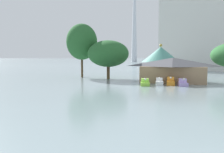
{
  "coord_description": "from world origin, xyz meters",
  "views": [
    {
      "loc": [
        14.73,
        -9.12,
        5.16
      ],
      "look_at": [
        6.11,
        22.04,
        2.58
      ],
      "focal_mm": 39.21,
      "sensor_mm": 36.0,
      "label": 1
    }
  ],
  "objects_px": {
    "pedal_boat_lavender": "(183,83)",
    "shoreline_tree_tall_left": "(82,42)",
    "green_roof_pavilion": "(161,60)",
    "pedal_boat_white": "(159,82)",
    "pedal_boat_orange": "(171,82)",
    "shoreline_tree_mid": "(108,54)",
    "pedal_boat_lime": "(145,83)",
    "boathouse": "(173,69)",
    "background_building_block": "(195,35)"
  },
  "relations": [
    {
      "from": "pedal_boat_orange",
      "to": "background_building_block",
      "type": "relative_size",
      "value": 0.09
    },
    {
      "from": "pedal_boat_orange",
      "to": "green_roof_pavilion",
      "type": "bearing_deg",
      "value": -171.43
    },
    {
      "from": "pedal_boat_orange",
      "to": "shoreline_tree_mid",
      "type": "distance_m",
      "value": 18.11
    },
    {
      "from": "pedal_boat_lime",
      "to": "shoreline_tree_tall_left",
      "type": "relative_size",
      "value": 0.24
    },
    {
      "from": "green_roof_pavilion",
      "to": "background_building_block",
      "type": "height_order",
      "value": "background_building_block"
    },
    {
      "from": "pedal_boat_lime",
      "to": "pedal_boat_orange",
      "type": "relative_size",
      "value": 1.33
    },
    {
      "from": "green_roof_pavilion",
      "to": "shoreline_tree_mid",
      "type": "bearing_deg",
      "value": -154.79
    },
    {
      "from": "pedal_boat_lavender",
      "to": "shoreline_tree_tall_left",
      "type": "distance_m",
      "value": 28.79
    },
    {
      "from": "pedal_boat_orange",
      "to": "boathouse",
      "type": "height_order",
      "value": "boathouse"
    },
    {
      "from": "pedal_boat_lavender",
      "to": "shoreline_tree_tall_left",
      "type": "bearing_deg",
      "value": -125.73
    },
    {
      "from": "green_roof_pavilion",
      "to": "background_building_block",
      "type": "xyz_separation_m",
      "value": [
        10.1,
        41.76,
        9.55
      ]
    },
    {
      "from": "pedal_boat_lavender",
      "to": "shoreline_tree_mid",
      "type": "xyz_separation_m",
      "value": [
        -16.8,
        9.77,
        5.42
      ]
    },
    {
      "from": "pedal_boat_lavender",
      "to": "boathouse",
      "type": "distance_m",
      "value": 6.03
    },
    {
      "from": "pedal_boat_lavender",
      "to": "shoreline_tree_mid",
      "type": "distance_m",
      "value": 20.18
    },
    {
      "from": "boathouse",
      "to": "shoreline_tree_mid",
      "type": "distance_m",
      "value": 15.89
    },
    {
      "from": "pedal_boat_white",
      "to": "background_building_block",
      "type": "xyz_separation_m",
      "value": [
        9.14,
        56.9,
        13.35
      ]
    },
    {
      "from": "pedal_boat_lime",
      "to": "boathouse",
      "type": "height_order",
      "value": "boathouse"
    },
    {
      "from": "boathouse",
      "to": "green_roof_pavilion",
      "type": "relative_size",
      "value": 1.46
    },
    {
      "from": "pedal_boat_white",
      "to": "boathouse",
      "type": "bearing_deg",
      "value": 150.33
    },
    {
      "from": "pedal_boat_lavender",
      "to": "shoreline_tree_mid",
      "type": "bearing_deg",
      "value": -129.06
    },
    {
      "from": "boathouse",
      "to": "shoreline_tree_mid",
      "type": "xyz_separation_m",
      "value": [
        -14.89,
        4.46,
        3.29
      ]
    },
    {
      "from": "pedal_boat_white",
      "to": "pedal_boat_orange",
      "type": "height_order",
      "value": "pedal_boat_orange"
    },
    {
      "from": "pedal_boat_white",
      "to": "boathouse",
      "type": "xyz_separation_m",
      "value": [
        2.22,
        5.17,
        2.11
      ]
    },
    {
      "from": "boathouse",
      "to": "shoreline_tree_tall_left",
      "type": "distance_m",
      "value": 24.57
    },
    {
      "from": "pedal_boat_orange",
      "to": "pedal_boat_lavender",
      "type": "relative_size",
      "value": 0.82
    },
    {
      "from": "pedal_boat_lime",
      "to": "shoreline_tree_tall_left",
      "type": "xyz_separation_m",
      "value": [
        -17.96,
        13.78,
        8.5
      ]
    },
    {
      "from": "pedal_boat_lime",
      "to": "pedal_boat_orange",
      "type": "height_order",
      "value": "pedal_boat_orange"
    },
    {
      "from": "pedal_boat_white",
      "to": "pedal_boat_lime",
      "type": "bearing_deg",
      "value": -65.11
    },
    {
      "from": "pedal_boat_lime",
      "to": "green_roof_pavilion",
      "type": "height_order",
      "value": "green_roof_pavilion"
    },
    {
      "from": "pedal_boat_lime",
      "to": "green_roof_pavilion",
      "type": "distance_m",
      "value": 17.14
    },
    {
      "from": "pedal_boat_white",
      "to": "pedal_boat_lavender",
      "type": "relative_size",
      "value": 1.02
    },
    {
      "from": "shoreline_tree_mid",
      "to": "pedal_boat_white",
      "type": "bearing_deg",
      "value": -37.24
    },
    {
      "from": "pedal_boat_lavender",
      "to": "green_roof_pavilion",
      "type": "bearing_deg",
      "value": -170.45
    },
    {
      "from": "pedal_boat_lime",
      "to": "background_building_block",
      "type": "xyz_separation_m",
      "value": [
        11.59,
        58.39,
        13.4
      ]
    },
    {
      "from": "green_roof_pavilion",
      "to": "background_building_block",
      "type": "relative_size",
      "value": 0.33
    },
    {
      "from": "pedal_boat_orange",
      "to": "background_building_block",
      "type": "distance_m",
      "value": 58.42
    },
    {
      "from": "pedal_boat_orange",
      "to": "shoreline_tree_mid",
      "type": "relative_size",
      "value": 0.25
    },
    {
      "from": "pedal_boat_lavender",
      "to": "shoreline_tree_tall_left",
      "type": "xyz_separation_m",
      "value": [
        -24.55,
        12.43,
        8.47
      ]
    },
    {
      "from": "green_roof_pavilion",
      "to": "pedal_boat_white",
      "type": "bearing_deg",
      "value": -86.37
    },
    {
      "from": "pedal_boat_lime",
      "to": "pedal_boat_white",
      "type": "bearing_deg",
      "value": 111.0
    },
    {
      "from": "pedal_boat_white",
      "to": "shoreline_tree_tall_left",
      "type": "height_order",
      "value": "shoreline_tree_tall_left"
    },
    {
      "from": "pedal_boat_lavender",
      "to": "shoreline_tree_tall_left",
      "type": "relative_size",
      "value": 0.22
    },
    {
      "from": "pedal_boat_lavender",
      "to": "pedal_boat_orange",
      "type": "bearing_deg",
      "value": -114.92
    },
    {
      "from": "green_roof_pavilion",
      "to": "shoreline_tree_mid",
      "type": "height_order",
      "value": "shoreline_tree_mid"
    },
    {
      "from": "pedal_boat_white",
      "to": "boathouse",
      "type": "height_order",
      "value": "boathouse"
    },
    {
      "from": "pedal_boat_lime",
      "to": "shoreline_tree_mid",
      "type": "xyz_separation_m",
      "value": [
        -10.22,
        11.12,
        5.45
      ]
    },
    {
      "from": "pedal_boat_lavender",
      "to": "shoreline_tree_mid",
      "type": "relative_size",
      "value": 0.31
    },
    {
      "from": "pedal_boat_lime",
      "to": "pedal_boat_white",
      "type": "distance_m",
      "value": 2.87
    },
    {
      "from": "boathouse",
      "to": "shoreline_tree_tall_left",
      "type": "xyz_separation_m",
      "value": [
        -22.64,
        7.12,
        6.34
      ]
    },
    {
      "from": "boathouse",
      "to": "background_building_block",
      "type": "distance_m",
      "value": 53.39
    }
  ]
}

